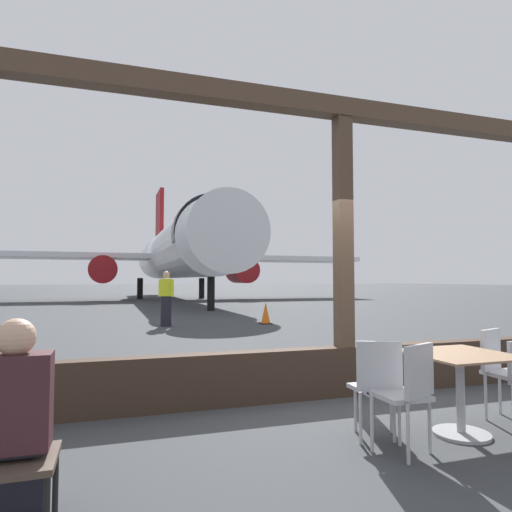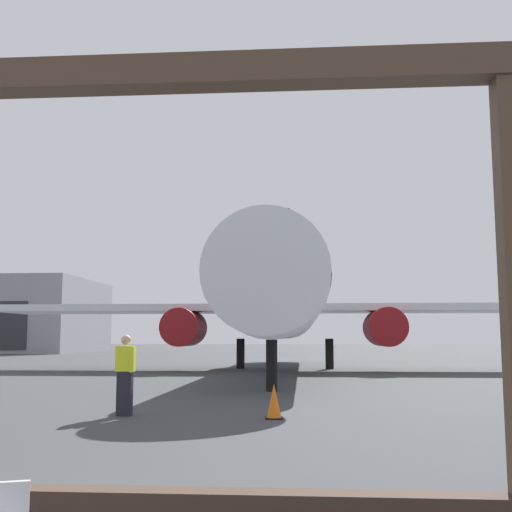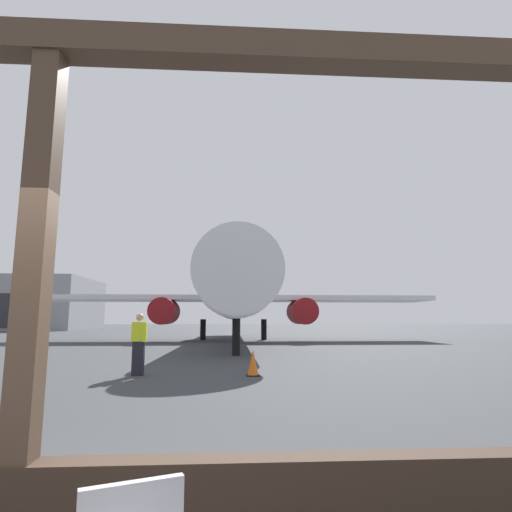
{
  "view_description": "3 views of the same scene",
  "coord_description": "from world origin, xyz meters",
  "views": [
    {
      "loc": [
        -2.87,
        -5.11,
        1.46
      ],
      "look_at": [
        4.15,
        16.32,
        2.68
      ],
      "focal_mm": 31.19,
      "sensor_mm": 36.0,
      "label": 1
    },
    {
      "loc": [
        2.7,
        -4.68,
        1.69
      ],
      "look_at": [
        1.55,
        10.96,
        3.68
      ],
      "focal_mm": 44.9,
      "sensor_mm": 36.0,
      "label": 2
    },
    {
      "loc": [
        1.42,
        -3.07,
        1.56
      ],
      "look_at": [
        2.48,
        14.2,
        4.23
      ],
      "focal_mm": 29.13,
      "sensor_mm": 36.0,
      "label": 3
    }
  ],
  "objects": [
    {
      "name": "window_frame",
      "position": [
        0.0,
        0.0,
        1.37
      ],
      "size": [
        8.64,
        0.24,
        3.84
      ],
      "color": "#38281E",
      "rests_on": "ground"
    },
    {
      "name": "ground_crew_worker",
      "position": [
        -1.18,
        9.21,
        0.9
      ],
      "size": [
        0.44,
        0.42,
        1.74
      ],
      "color": "black",
      "rests_on": "ground"
    },
    {
      "name": "distant_hangar",
      "position": [
        -33.28,
        66.96,
        4.09
      ],
      "size": [
        23.23,
        17.23,
        8.19
      ],
      "color": "gray",
      "rests_on": "ground"
    },
    {
      "name": "ground_plane",
      "position": [
        0.0,
        40.0,
        0.0
      ],
      "size": [
        220.0,
        220.0,
        0.0
      ],
      "primitive_type": "plane",
      "color": "#383A3D"
    },
    {
      "name": "traffic_cone",
      "position": [
        2.08,
        8.94,
        0.34
      ],
      "size": [
        0.36,
        0.36,
        0.72
      ],
      "color": "orange",
      "rests_on": "ground"
    },
    {
      "name": "airplane",
      "position": [
        1.69,
        27.11,
        3.46
      ],
      "size": [
        30.07,
        29.94,
        10.34
      ],
      "color": "silver",
      "rests_on": "ground"
    }
  ]
}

